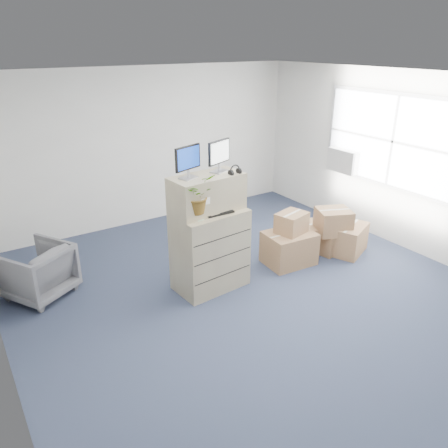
{
  "coord_description": "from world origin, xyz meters",
  "views": [
    {
      "loc": [
        -3.11,
        -3.81,
        3.21
      ],
      "look_at": [
        -0.35,
        0.4,
        1.07
      ],
      "focal_mm": 35.0,
      "sensor_mm": 36.0,
      "label": 1
    }
  ],
  "objects": [
    {
      "name": "office_chair",
      "position": [
        -2.4,
        1.81,
        0.4
      ],
      "size": [
        1.03,
        1.01,
        0.79
      ],
      "primitive_type": "imported",
      "rotation": [
        0.0,
        0.0,
        3.67
      ],
      "color": "#5A5B5F",
      "rests_on": "ground"
    },
    {
      "name": "headphones",
      "position": [
        -0.02,
        0.66,
        1.65
      ],
      "size": [
        0.16,
        0.03,
        0.16
      ],
      "primitive_type": "torus",
      "rotation": [
        1.57,
        0.0,
        0.08
      ],
      "color": "black",
      "rests_on": "filing_cabinet_upper"
    },
    {
      "name": "ground",
      "position": [
        0.0,
        0.0,
        0.0
      ],
      "size": [
        7.0,
        7.0,
        0.0
      ],
      "primitive_type": "plane",
      "color": "#29334A",
      "rests_on": "ground"
    },
    {
      "name": "monitor_left",
      "position": [
        -0.61,
        0.82,
        1.83
      ],
      "size": [
        0.41,
        0.22,
        0.41
      ],
      "rotation": [
        0.0,
        0.0,
        0.31
      ],
      "color": "#99999E",
      "rests_on": "filing_cabinet_upper"
    },
    {
      "name": "filing_cabinet_upper",
      "position": [
        -0.36,
        0.8,
        1.36
      ],
      "size": [
        1.0,
        0.56,
        0.48
      ],
      "primitive_type": "cube",
      "rotation": [
        0.0,
        0.0,
        0.08
      ],
      "color": "#9C8A6C",
      "rests_on": "filing_cabinet_lower"
    },
    {
      "name": "phone_dock",
      "position": [
        -0.44,
        0.79,
        1.17
      ],
      "size": [
        0.07,
        0.06,
        0.15
      ],
      "rotation": [
        0.0,
        0.0,
        0.08
      ],
      "color": "silver",
      "rests_on": "filing_cabinet_lower"
    },
    {
      "name": "ac_unit",
      "position": [
        2.87,
        1.4,
        1.2
      ],
      "size": [
        0.24,
        0.6,
        0.4
      ],
      "primitive_type": "cube",
      "color": "silver",
      "rests_on": "wall_right"
    },
    {
      "name": "keyboard",
      "position": [
        -0.32,
        0.64,
        1.13
      ],
      "size": [
        0.46,
        0.2,
        0.02
      ],
      "primitive_type": "cube",
      "rotation": [
        0.0,
        0.0,
        -0.02
      ],
      "color": "black",
      "rests_on": "filing_cabinet_lower"
    },
    {
      "name": "wall_right",
      "position": [
        3.01,
        0.0,
        1.4
      ],
      "size": [
        0.02,
        7.0,
        2.8
      ],
      "primitive_type": "cube",
      "color": "silver",
      "rests_on": "ground"
    },
    {
      "name": "cardboard_boxes",
      "position": [
        1.56,
        0.65,
        0.3
      ],
      "size": [
        1.82,
        1.17,
        0.81
      ],
      "color": "brown",
      "rests_on": "ground"
    },
    {
      "name": "potted_plant",
      "position": [
        -0.61,
        0.63,
        1.38
      ],
      "size": [
        0.56,
        0.59,
        0.46
      ],
      "rotation": [
        0.0,
        0.0,
        0.08
      ],
      "color": "#AAC59F",
      "rests_on": "filing_cabinet_lower"
    },
    {
      "name": "wall_back",
      "position": [
        0.0,
        3.51,
        1.4
      ],
      "size": [
        6.0,
        0.02,
        2.8
      ],
      "primitive_type": "cube",
      "color": "silver",
      "rests_on": "ground"
    },
    {
      "name": "monitor_right",
      "position": [
        -0.13,
        0.85,
        1.84
      ],
      "size": [
        0.4,
        0.23,
        0.42
      ],
      "rotation": [
        0.0,
        0.0,
        0.37
      ],
      "color": "#99999E",
      "rests_on": "filing_cabinet_upper"
    },
    {
      "name": "filing_cabinet_lower",
      "position": [
        -0.35,
        0.75,
        0.56
      ],
      "size": [
        1.0,
        0.66,
        1.12
      ],
      "primitive_type": "cube",
      "rotation": [
        0.0,
        0.0,
        0.08
      ],
      "color": "#9C8A6C",
      "rests_on": "ground"
    },
    {
      "name": "window",
      "position": [
        2.96,
        0.5,
        1.7
      ],
      "size": [
        0.07,
        2.72,
        1.52
      ],
      "color": "#959598",
      "rests_on": "wall_right"
    },
    {
      "name": "external_drive",
      "position": [
        -0.02,
        0.92,
        1.16
      ],
      "size": [
        0.24,
        0.19,
        0.07
      ],
      "primitive_type": "cube",
      "rotation": [
        0.0,
        0.0,
        -0.08
      ],
      "color": "black",
      "rests_on": "filing_cabinet_lower"
    },
    {
      "name": "mouse",
      "position": [
        -0.05,
        0.71,
        1.14
      ],
      "size": [
        0.12,
        0.09,
        0.04
      ],
      "primitive_type": "ellipsoid",
      "rotation": [
        0.0,
        0.0,
        0.26
      ],
      "color": "silver",
      "rests_on": "filing_cabinet_lower"
    },
    {
      "name": "tissue_box",
      "position": [
        -0.07,
        0.89,
        1.24
      ],
      "size": [
        0.28,
        0.17,
        0.1
      ],
      "primitive_type": "cube",
      "rotation": [
        0.0,
        0.0,
        0.17
      ],
      "color": "#4697EE",
      "rests_on": "external_drive"
    },
    {
      "name": "water_bottle",
      "position": [
        -0.29,
        0.79,
        1.26
      ],
      "size": [
        0.08,
        0.08,
        0.28
      ],
      "primitive_type": "cylinder",
      "color": "#95979D",
      "rests_on": "filing_cabinet_lower"
    }
  ]
}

